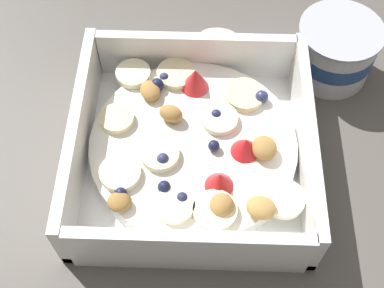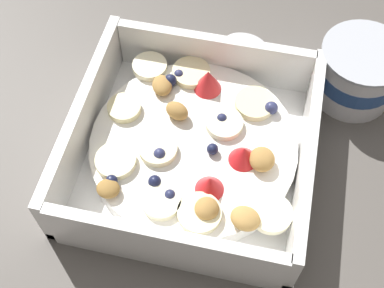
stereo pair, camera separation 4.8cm
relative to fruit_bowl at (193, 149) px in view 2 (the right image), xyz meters
The scene contains 4 objects.
ground_plane 0.02m from the fruit_bowl, behind, with size 2.40×2.40×0.00m, color #56514C.
fruit_bowl is the anchor object (origin of this frame).
spoon 0.17m from the fruit_bowl, 162.20° to the left, with size 0.04×0.17×0.01m.
yogurt_cup 0.19m from the fruit_bowl, 129.20° to the left, with size 0.09×0.09×0.06m.
Camera 2 is at (0.25, 0.05, 0.43)m, focal length 48.27 mm.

